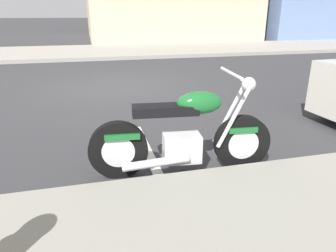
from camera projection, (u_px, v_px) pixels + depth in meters
ground_plane at (118, 87)px, 7.41m from camera, size 260.00×260.00×0.00m
sidewalk_far_curb at (329, 45)px, 16.61m from camera, size 120.00×5.00×0.14m
parking_stall_stripe at (150, 157)px, 3.80m from camera, size 0.12×2.20×0.01m
parked_motorcycle at (184, 137)px, 3.31m from camera, size 1.99×0.62×1.11m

